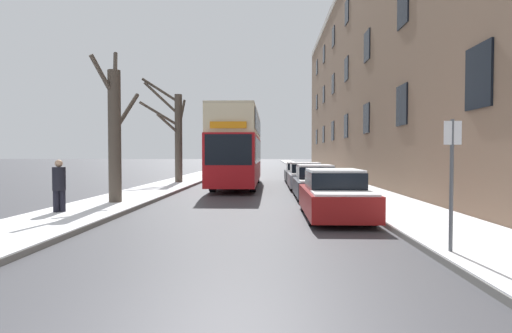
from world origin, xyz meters
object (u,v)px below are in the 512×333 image
Objects in this scene: pedestrian_left_sidewalk at (59,186)px; parked_car_3 at (299,173)px; bare_tree_left_0 at (115,131)px; double_decker_bus at (238,145)px; bare_tree_left_1 at (176,133)px; parked_car_0 at (334,196)px; parked_car_1 at (315,183)px; parked_car_2 at (305,177)px; street_sign_post at (452,180)px.

parked_car_3 is at bearing 32.19° from pedestrian_left_sidewalk.
bare_tree_left_0 is 9.93m from double_decker_bus.
parked_car_0 is at bearing -58.76° from bare_tree_left_1.
bare_tree_left_0 is 8.61m from parked_car_0.
bare_tree_left_1 is 15.87m from parked_car_0.
parked_car_1 is at bearing 19.17° from bare_tree_left_0.
double_decker_bus is at bearing 39.69° from pedestrian_left_sidewalk.
parked_car_2 is at bearing -20.61° from bare_tree_left_1.
street_sign_post is at bearing -54.16° from pedestrian_left_sidewalk.
bare_tree_left_1 is at bearing 59.08° from pedestrian_left_sidewalk.
bare_tree_left_1 reaches higher than double_decker_bus.
pedestrian_left_sidewalk is (-8.60, -15.54, 0.33)m from parked_car_3.
parked_car_3 is (-0.00, 10.04, -0.03)m from parked_car_1.
parked_car_0 reaches higher than parked_car_1.
bare_tree_left_1 is 9.07m from parked_car_2.
parked_car_3 is (0.00, 15.44, -0.04)m from parked_car_0.
bare_tree_left_1 is 8.80m from parked_car_3.
parked_car_2 is (0.00, 10.32, -0.00)m from parked_car_0.
bare_tree_left_1 is 3.81× the size of pedestrian_left_sidewalk.
double_decker_bus is at bearing 107.82° from street_sign_post.
double_decker_bus is at bearing -136.93° from parked_car_3.
parked_car_3 is 17.76m from pedestrian_left_sidewalk.
double_decker_bus is 4.58m from parked_car_2.
parked_car_1 is 10.35m from street_sign_post.
parked_car_0 is at bearing 106.08° from street_sign_post.
parked_car_1 is 2.31× the size of pedestrian_left_sidewalk.
bare_tree_left_1 is 11.68m from parked_car_1.
pedestrian_left_sidewalk is (-0.71, -2.75, -1.87)m from bare_tree_left_0.
bare_tree_left_0 is 3.40m from pedestrian_left_sidewalk.
bare_tree_left_1 reaches higher than parked_car_0.
bare_tree_left_1 is 0.61× the size of double_decker_bus.
parked_car_0 is at bearing -90.00° from parked_car_3.
parked_car_1 is (8.11, -7.96, -2.67)m from bare_tree_left_1.
parked_car_3 is at bearing 58.30° from bare_tree_left_0.
bare_tree_left_0 is at bearing -135.87° from parked_car_2.
parked_car_0 is at bearing -90.00° from parked_car_2.
bare_tree_left_0 reaches higher than street_sign_post.
parked_car_1 is 0.93× the size of parked_car_3.
bare_tree_left_0 is at bearing 141.13° from street_sign_post.
street_sign_post is at bearing -86.08° from parked_car_3.
bare_tree_left_0 is at bearing -121.70° from parked_car_3.
parked_car_0 is (8.11, -13.37, -2.66)m from bare_tree_left_1.
double_decker_bus is (4.17, -1.61, -0.82)m from bare_tree_left_1.
street_sign_post is at bearing -62.42° from bare_tree_left_1.
parked_car_2 is (3.94, -1.44, -1.85)m from double_decker_bus.
parked_car_0 is 0.99× the size of parked_car_3.
parked_car_3 is (7.90, 12.78, -2.20)m from bare_tree_left_0.
parked_car_3 is 20.33m from street_sign_post.
street_sign_post reaches higher than parked_car_1.
parked_car_3 is (8.11, 2.07, -2.70)m from bare_tree_left_1.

